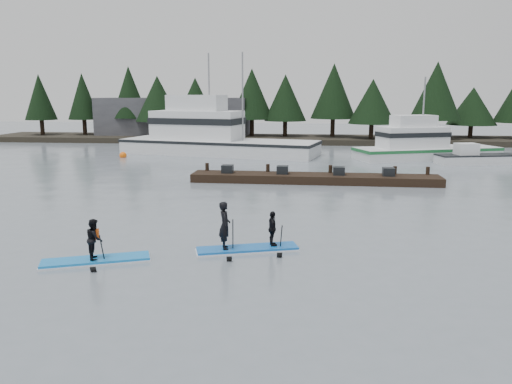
# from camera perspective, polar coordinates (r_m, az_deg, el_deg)

# --- Properties ---
(ground) EXTENTS (160.00, 160.00, 0.00)m
(ground) POSITION_cam_1_polar(r_m,az_deg,el_deg) (16.95, -2.14, -7.56)
(ground) COLOR slate
(ground) RESTS_ON ground
(far_shore) EXTENTS (70.00, 8.00, 0.60)m
(far_shore) POSITION_cam_1_polar(r_m,az_deg,el_deg) (58.16, 3.73, 6.04)
(far_shore) COLOR #2D281E
(far_shore) RESTS_ON ground
(treeline) EXTENTS (60.00, 4.00, 8.00)m
(treeline) POSITION_cam_1_polar(r_m,az_deg,el_deg) (58.19, 3.73, 5.75)
(treeline) COLOR black
(treeline) RESTS_ON ground
(waterfront_building) EXTENTS (18.00, 6.00, 5.00)m
(waterfront_building) POSITION_cam_1_polar(r_m,az_deg,el_deg) (62.14, -9.31, 8.28)
(waterfront_building) COLOR #4C4C51
(waterfront_building) RESTS_ON ground
(fishing_boat_large) EXTENTS (18.69, 8.96, 10.13)m
(fishing_boat_large) POSITION_cam_1_polar(r_m,az_deg,el_deg) (46.35, -4.89, 5.32)
(fishing_boat_large) COLOR silver
(fishing_boat_large) RESTS_ON ground
(fishing_boat_medium) EXTENTS (12.81, 7.46, 7.64)m
(fishing_boat_medium) POSITION_cam_1_polar(r_m,az_deg,el_deg) (45.07, 18.58, 4.30)
(fishing_boat_medium) COLOR silver
(fishing_boat_medium) RESTS_ON ground
(skiff) EXTENTS (6.56, 3.25, 0.73)m
(skiff) POSITION_cam_1_polar(r_m,az_deg,el_deg) (43.30, 23.91, 3.46)
(skiff) COLOR silver
(skiff) RESTS_ON ground
(floating_dock) EXTENTS (15.40, 2.28, 0.51)m
(floating_dock) POSITION_cam_1_polar(r_m,az_deg,el_deg) (31.35, 6.68, 1.55)
(floating_dock) COLOR black
(floating_dock) RESTS_ON ground
(buoy_c) EXTENTS (0.54, 0.54, 0.54)m
(buoy_c) POSITION_cam_1_polar(r_m,az_deg,el_deg) (42.35, 22.00, 2.95)
(buoy_c) COLOR #FF650C
(buoy_c) RESTS_ON ground
(buoy_a) EXTENTS (0.62, 0.62, 0.62)m
(buoy_a) POSITION_cam_1_polar(r_m,az_deg,el_deg) (45.17, -14.94, 3.84)
(buoy_a) COLOR #FF650C
(buoy_a) RESTS_ON ground
(paddleboard_solo) EXTENTS (3.50, 2.01, 1.88)m
(paddleboard_solo) POSITION_cam_1_polar(r_m,az_deg,el_deg) (17.23, -17.90, -6.15)
(paddleboard_solo) COLOR #167BCF
(paddleboard_solo) RESTS_ON ground
(paddleboard_duo) EXTENTS (3.64, 1.85, 2.26)m
(paddleboard_duo) POSITION_cam_1_polar(r_m,az_deg,el_deg) (17.55, -1.21, -4.88)
(paddleboard_duo) COLOR blue
(paddleboard_duo) RESTS_ON ground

